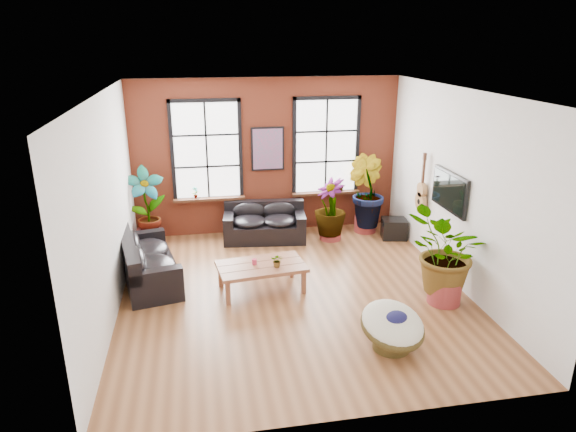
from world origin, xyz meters
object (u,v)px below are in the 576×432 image
Objects in this scene: sofa_back at (265,223)px; coffee_table at (261,268)px; papasan_chair at (393,326)px; sofa_left at (146,262)px.

sofa_back reaches higher than coffee_table.
papasan_chair is (1.25, -4.61, -0.01)m from sofa_back.
sofa_left is 4.69m from papasan_chair.
sofa_left is (-2.44, -1.72, 0.01)m from sofa_back.
sofa_back is at bearing -66.60° from sofa_left.
sofa_left is 2.18m from coffee_table.
papasan_chair is (1.64, -2.16, -0.07)m from coffee_table.
coffee_table is at bearing -121.21° from sofa_left.
sofa_left reaches higher than papasan_chair.
papasan_chair is at bearing -139.82° from sofa_left.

